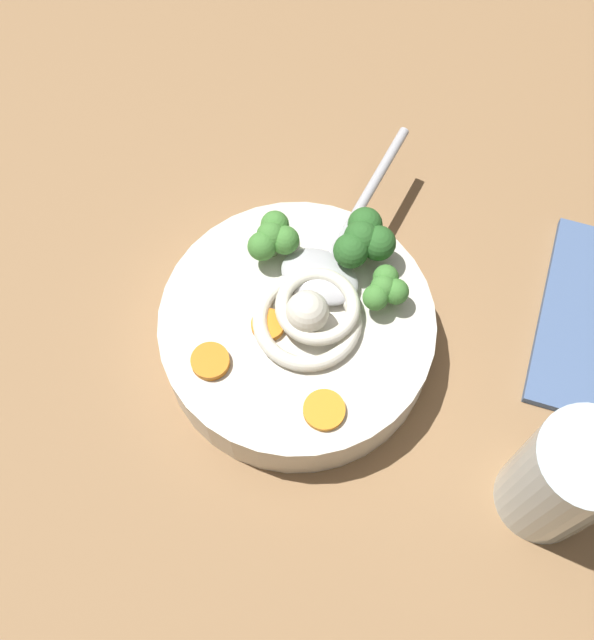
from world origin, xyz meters
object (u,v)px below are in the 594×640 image
(soup_bowl, at_px, (297,333))
(drinking_glass, at_px, (563,479))
(soup_spoon, at_px, (328,262))
(noodle_pile, at_px, (309,316))

(soup_bowl, height_order, drinking_glass, drinking_glass)
(soup_spoon, distance_m, drinking_glass, 0.22)
(noodle_pile, relative_size, drinking_glass, 0.76)
(soup_bowl, bearing_deg, noodle_pile, -84.64)
(drinking_glass, bearing_deg, soup_bowl, 71.10)
(soup_bowl, relative_size, noodle_pile, 2.33)
(noodle_pile, height_order, soup_spoon, noodle_pile)
(soup_bowl, bearing_deg, drinking_glass, -108.90)
(soup_spoon, height_order, drinking_glass, drinking_glass)
(drinking_glass, bearing_deg, soup_spoon, 58.32)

